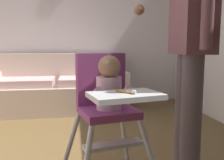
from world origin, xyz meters
name	(u,v)px	position (x,y,z in m)	size (l,w,h in m)	color
wall_far	(58,26)	(0.00, 2.47, 1.32)	(5.02, 0.06, 2.64)	silver
couch	(58,89)	(0.00, 1.95, 0.33)	(2.08, 0.86, 0.86)	beige
high_chair	(108,96)	(0.47, -0.24, 0.63)	(0.71, 0.81, 0.92)	silver
adult_standing	(190,45)	(1.03, -0.30, 0.97)	(0.51, 0.53, 1.71)	#635758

